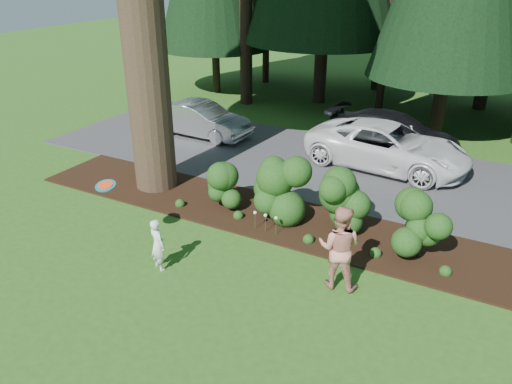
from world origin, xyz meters
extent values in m
plane|color=#2D5618|center=(0.00, 0.00, 0.00)|extent=(80.00, 80.00, 0.00)
cube|color=black|center=(0.00, 3.25, 0.03)|extent=(16.00, 2.50, 0.05)
cube|color=#38383A|center=(0.00, 7.50, 0.01)|extent=(22.00, 6.00, 0.03)
sphere|color=#1A4214|center=(-2.00, 3.20, 0.66)|extent=(1.08, 1.08, 1.08)
cylinder|color=black|center=(-2.00, 3.20, 0.15)|extent=(0.08, 0.08, 0.30)
sphere|color=#1A4214|center=(-0.20, 3.00, 0.94)|extent=(1.35, 1.35, 1.35)
cylinder|color=black|center=(-0.20, 3.00, 0.15)|extent=(0.08, 0.08, 0.30)
sphere|color=#1A4214|center=(1.60, 3.30, 0.83)|extent=(1.26, 1.26, 1.26)
cylinder|color=black|center=(1.60, 3.30, 0.15)|extent=(0.08, 0.08, 0.30)
sphere|color=#1A4214|center=(3.40, 3.10, 0.72)|extent=(1.17, 1.17, 1.17)
cylinder|color=black|center=(3.40, 3.10, 0.15)|extent=(0.08, 0.08, 0.30)
cylinder|color=#1A4214|center=(-0.60, 2.40, 0.25)|extent=(0.01, 0.01, 0.50)
sphere|color=white|center=(-0.60, 2.40, 0.52)|extent=(0.09, 0.09, 0.09)
cylinder|color=#1A4214|center=(-0.30, 2.40, 0.25)|extent=(0.01, 0.01, 0.50)
sphere|color=white|center=(-0.30, 2.40, 0.52)|extent=(0.09, 0.09, 0.09)
cylinder|color=#1A4214|center=(0.00, 2.40, 0.25)|extent=(0.01, 0.01, 0.50)
sphere|color=white|center=(0.00, 2.40, 0.52)|extent=(0.09, 0.09, 0.09)
cylinder|color=black|center=(-7.00, 14.50, 4.55)|extent=(0.50, 0.50, 9.10)
cylinder|color=black|center=(-1.00, 13.50, 4.38)|extent=(0.50, 0.50, 8.75)
imported|color=#B3B3B8|center=(-6.09, 8.01, 0.69)|extent=(4.05, 1.52, 1.32)
imported|color=white|center=(1.19, 8.24, 0.77)|extent=(5.52, 2.92, 1.48)
imported|color=black|center=(1.00, 9.80, 0.73)|extent=(5.00, 2.49, 1.40)
imported|color=white|center=(-1.67, -0.15, 0.62)|extent=(0.53, 0.44, 1.24)
imported|color=red|center=(2.08, 1.15, 0.94)|extent=(1.01, 0.84, 1.88)
cylinder|color=#176A83|center=(-3.03, -0.15, 1.76)|extent=(0.47, 0.46, 0.15)
cylinder|color=#FF4515|center=(-3.03, -0.15, 1.78)|extent=(0.33, 0.32, 0.10)
camera|label=1|loc=(4.81, -7.47, 6.37)|focal=35.00mm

